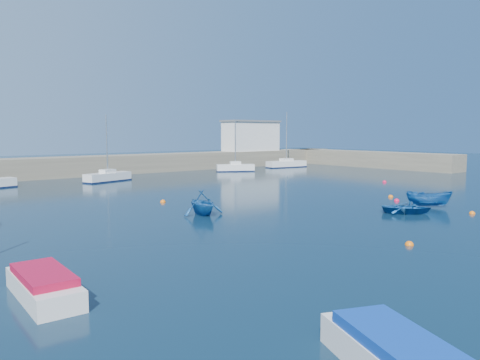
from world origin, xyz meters
TOP-DOWN VIEW (x-y plane):
  - ground at (0.00, 0.00)m, footprint 220.00×220.00m
  - back_wall at (0.00, 46.00)m, footprint 96.00×4.50m
  - right_arm at (44.00, 32.00)m, footprint 4.50×32.00m
  - harbor_office at (30.00, 46.00)m, footprint 10.00×4.00m
  - sailboat_6 at (-0.40, 36.79)m, footprint 6.18×3.32m
  - sailboat_7 at (20.39, 38.40)m, footprint 5.66×4.11m
  - sailboat_8 at (32.16, 39.40)m, footprint 7.25×2.98m
  - motorboat_0 at (-18.53, 0.82)m, footprint 1.75×4.58m
  - motorboat_3 at (-13.73, -10.13)m, footprint 3.36×5.02m
  - dinghy_center at (7.22, 2.23)m, footprint 4.07×4.20m
  - dinghy_left at (-4.60, 11.09)m, footprint 3.35×3.73m
  - dinghy_right at (11.08, 2.66)m, footprint 2.84×3.55m
  - buoy_0 at (-1.43, -3.13)m, footprint 0.45×0.45m
  - buoy_1 at (11.99, 6.03)m, footprint 0.46×0.46m
  - buoy_2 at (13.74, 7.73)m, footprint 0.45×0.45m
  - buoy_3 at (-3.75, 18.08)m, footprint 0.47×0.47m
  - buoy_4 at (24.30, 15.37)m, footprint 0.47×0.47m
  - buoy_5 at (10.62, -0.91)m, footprint 0.42×0.42m

SIDE VIEW (x-z plane):
  - ground at x=0.00m, z-range 0.00..0.00m
  - buoy_0 at x=-1.43m, z-range -0.23..0.23m
  - buoy_1 at x=11.99m, z-range -0.23..0.23m
  - buoy_2 at x=13.74m, z-range -0.22..0.22m
  - buoy_3 at x=-3.75m, z-range -0.23..0.23m
  - buoy_4 at x=24.30m, z-range -0.24..0.24m
  - buoy_5 at x=10.62m, z-range -0.21..0.21m
  - dinghy_center at x=7.22m, z-range 0.00..0.71m
  - motorboat_0 at x=-18.53m, z-range -0.03..0.98m
  - motorboat_3 at x=-13.73m, z-range -0.03..1.08m
  - sailboat_6 at x=-0.40m, z-range -3.36..4.52m
  - sailboat_8 at x=32.16m, z-range -3.99..5.17m
  - sailboat_7 at x=20.39m, z-range -3.16..4.36m
  - dinghy_right at x=11.08m, z-range 0.00..1.31m
  - dinghy_left at x=-4.60m, z-range 0.00..1.75m
  - back_wall at x=0.00m, z-range 0.00..2.60m
  - right_arm at x=44.00m, z-range 0.00..2.60m
  - harbor_office at x=30.00m, z-range 2.60..7.60m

